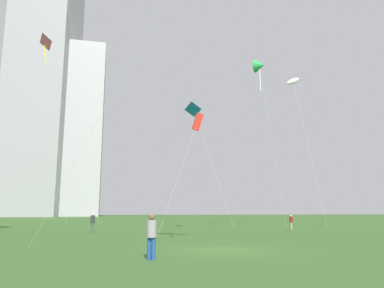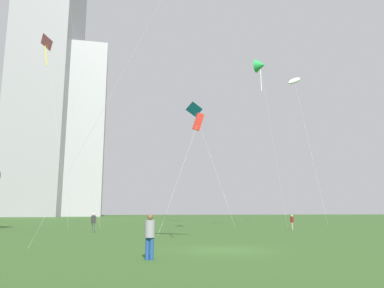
{
  "view_description": "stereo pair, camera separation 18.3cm",
  "coord_description": "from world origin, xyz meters",
  "px_view_note": "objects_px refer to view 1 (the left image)",
  "views": [
    {
      "loc": [
        -4.69,
        -19.31,
        2.06
      ],
      "look_at": [
        -0.5,
        8.06,
        7.01
      ],
      "focal_mm": 34.5,
      "sensor_mm": 36.0,
      "label": 1
    },
    {
      "loc": [
        -4.51,
        -19.33,
        2.06
      ],
      "look_at": [
        -0.5,
        8.06,
        7.01
      ],
      "focal_mm": 34.5,
      "sensor_mm": 36.0,
      "label": 2
    }
  ],
  "objects_px": {
    "kite_flying_3": "(293,81)",
    "kite_flying_4": "(260,66)",
    "person_standing_0": "(152,233)",
    "distant_highrise_0": "(77,132)",
    "person_standing_1": "(291,221)",
    "kite_flying_2": "(198,122)",
    "kite_flying_5": "(193,110)",
    "distant_highrise_1": "(46,61)",
    "kite_flying_0": "(46,46)",
    "person_standing_3": "(93,221)"
  },
  "relations": [
    {
      "from": "kite_flying_3",
      "to": "kite_flying_4",
      "type": "distance_m",
      "value": 10.85
    },
    {
      "from": "person_standing_0",
      "to": "kite_flying_4",
      "type": "bearing_deg",
      "value": -100.64
    },
    {
      "from": "kite_flying_4",
      "to": "distant_highrise_0",
      "type": "relative_size",
      "value": 0.35
    },
    {
      "from": "person_standing_1",
      "to": "kite_flying_4",
      "type": "distance_m",
      "value": 18.49
    },
    {
      "from": "kite_flying_2",
      "to": "kite_flying_5",
      "type": "xyz_separation_m",
      "value": [
        2.28,
        17.6,
        6.23
      ]
    },
    {
      "from": "kite_flying_3",
      "to": "distant_highrise_1",
      "type": "relative_size",
      "value": 0.2
    },
    {
      "from": "kite_flying_0",
      "to": "person_standing_3",
      "type": "bearing_deg",
      "value": -28.23
    },
    {
      "from": "distant_highrise_1",
      "to": "kite_flying_3",
      "type": "bearing_deg",
      "value": -51.81
    },
    {
      "from": "person_standing_3",
      "to": "kite_flying_4",
      "type": "bearing_deg",
      "value": -102.79
    },
    {
      "from": "person_standing_0",
      "to": "kite_flying_5",
      "type": "xyz_separation_m",
      "value": [
        7.76,
        38.24,
        16.19
      ]
    },
    {
      "from": "person_standing_1",
      "to": "kite_flying_0",
      "type": "relative_size",
      "value": 0.08
    },
    {
      "from": "person_standing_1",
      "to": "distant_highrise_0",
      "type": "xyz_separation_m",
      "value": [
        -37.2,
        92.8,
        27.95
      ]
    },
    {
      "from": "kite_flying_2",
      "to": "person_standing_1",
      "type": "bearing_deg",
      "value": 6.96
    },
    {
      "from": "kite_flying_0",
      "to": "kite_flying_5",
      "type": "height_order",
      "value": "kite_flying_0"
    },
    {
      "from": "person_standing_0",
      "to": "kite_flying_3",
      "type": "height_order",
      "value": "kite_flying_3"
    },
    {
      "from": "kite_flying_0",
      "to": "kite_flying_4",
      "type": "bearing_deg",
      "value": 3.42
    },
    {
      "from": "person_standing_1",
      "to": "distant_highrise_0",
      "type": "distance_m",
      "value": 103.81
    },
    {
      "from": "distant_highrise_0",
      "to": "person_standing_3",
      "type": "bearing_deg",
      "value": -84.43
    },
    {
      "from": "person_standing_3",
      "to": "kite_flying_0",
      "type": "distance_m",
      "value": 19.48
    },
    {
      "from": "kite_flying_3",
      "to": "kite_flying_0",
      "type": "bearing_deg",
      "value": -164.2
    },
    {
      "from": "kite_flying_2",
      "to": "distant_highrise_0",
      "type": "relative_size",
      "value": 0.21
    },
    {
      "from": "person_standing_1",
      "to": "distant_highrise_0",
      "type": "height_order",
      "value": "distant_highrise_0"
    },
    {
      "from": "person_standing_0",
      "to": "distant_highrise_0",
      "type": "distance_m",
      "value": 119.93
    },
    {
      "from": "kite_flying_3",
      "to": "person_standing_1",
      "type": "bearing_deg",
      "value": -119.56
    },
    {
      "from": "person_standing_1",
      "to": "distant_highrise_1",
      "type": "height_order",
      "value": "distant_highrise_1"
    },
    {
      "from": "kite_flying_5",
      "to": "distant_highrise_1",
      "type": "relative_size",
      "value": 0.17
    },
    {
      "from": "person_standing_0",
      "to": "person_standing_3",
      "type": "height_order",
      "value": "person_standing_0"
    },
    {
      "from": "person_standing_0",
      "to": "distant_highrise_1",
      "type": "bearing_deg",
      "value": -54.77
    },
    {
      "from": "distant_highrise_0",
      "to": "distant_highrise_1",
      "type": "xyz_separation_m",
      "value": [
        -10.84,
        -4.94,
        23.54
      ]
    },
    {
      "from": "kite_flying_4",
      "to": "distant_highrise_1",
      "type": "bearing_deg",
      "value": 118.22
    },
    {
      "from": "person_standing_0",
      "to": "person_standing_3",
      "type": "xyz_separation_m",
      "value": [
        -4.52,
        19.47,
        -0.06
      ]
    },
    {
      "from": "kite_flying_0",
      "to": "kite_flying_5",
      "type": "xyz_separation_m",
      "value": [
        18.29,
        15.54,
        -2.0
      ]
    },
    {
      "from": "distant_highrise_1",
      "to": "kite_flying_0",
      "type": "bearing_deg",
      "value": -72.27
    },
    {
      "from": "kite_flying_3",
      "to": "kite_flying_2",
      "type": "bearing_deg",
      "value": -145.02
    },
    {
      "from": "person_standing_0",
      "to": "kite_flying_2",
      "type": "relative_size",
      "value": 0.16
    },
    {
      "from": "kite_flying_5",
      "to": "distant_highrise_0",
      "type": "xyz_separation_m",
      "value": [
        -29.21,
        76.45,
        11.56
      ]
    },
    {
      "from": "kite_flying_4",
      "to": "distant_highrise_1",
      "type": "distance_m",
      "value": 102.69
    },
    {
      "from": "person_standing_0",
      "to": "distant_highrise_1",
      "type": "distance_m",
      "value": 125.37
    },
    {
      "from": "person_standing_0",
      "to": "kite_flying_4",
      "type": "distance_m",
      "value": 33.08
    },
    {
      "from": "person_standing_0",
      "to": "kite_flying_2",
      "type": "bearing_deg",
      "value": -86.05
    },
    {
      "from": "person_standing_1",
      "to": "kite_flying_3",
      "type": "xyz_separation_m",
      "value": [
        5.57,
        9.83,
        19.4
      ]
    },
    {
      "from": "person_standing_3",
      "to": "kite_flying_3",
      "type": "height_order",
      "value": "kite_flying_3"
    },
    {
      "from": "kite_flying_5",
      "to": "kite_flying_3",
      "type": "bearing_deg",
      "value": -25.68
    },
    {
      "from": "distant_highrise_0",
      "to": "distant_highrise_1",
      "type": "relative_size",
      "value": 0.55
    },
    {
      "from": "person_standing_3",
      "to": "kite_flying_3",
      "type": "relative_size",
      "value": 0.08
    },
    {
      "from": "kite_flying_2",
      "to": "distant_highrise_1",
      "type": "relative_size",
      "value": 0.12
    },
    {
      "from": "person_standing_1",
      "to": "person_standing_3",
      "type": "xyz_separation_m",
      "value": [
        -20.27,
        -2.41,
        0.14
      ]
    },
    {
      "from": "person_standing_0",
      "to": "kite_flying_0",
      "type": "bearing_deg",
      "value": -46.27
    },
    {
      "from": "kite_flying_5",
      "to": "person_standing_0",
      "type": "bearing_deg",
      "value": -101.47
    },
    {
      "from": "kite_flying_3",
      "to": "kite_flying_4",
      "type": "bearing_deg",
      "value": -135.4
    }
  ]
}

